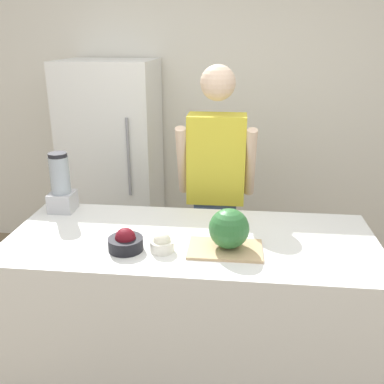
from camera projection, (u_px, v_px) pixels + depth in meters
wall_back at (212, 111)px, 3.83m from camera, size 8.00×0.06×2.60m
counter_island at (191, 307)px, 2.49m from camera, size 2.01×0.84×0.90m
refrigerator at (114, 166)px, 3.70m from camera, size 0.75×0.70×1.76m
person at (216, 190)px, 2.99m from camera, size 0.53×0.28×1.77m
cutting_board at (225, 249)px, 2.19m from camera, size 0.38×0.24×0.01m
watermelon at (229, 228)px, 2.17m from camera, size 0.21×0.21×0.21m
bowl_cherries at (126, 242)px, 2.19m from camera, size 0.18×0.18×0.12m
bowl_cream at (162, 244)px, 2.17m from camera, size 0.12×0.12×0.10m
blender at (61, 186)px, 2.64m from camera, size 0.15×0.15×0.37m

